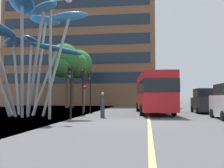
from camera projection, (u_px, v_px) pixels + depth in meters
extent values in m
cube|color=#4C4C4F|center=(129.00, 123.00, 14.36)|extent=(120.00, 240.00, 0.10)
cube|color=#E0D666|center=(149.00, 123.00, 14.22)|extent=(0.16, 144.00, 0.01)
cube|color=red|center=(154.00, 92.00, 22.25)|extent=(3.26, 9.96, 2.93)
cube|color=black|center=(154.00, 88.00, 22.27)|extent=(3.29, 10.06, 0.94)
cube|color=yellow|center=(148.00, 82.00, 27.13)|extent=(1.33, 0.21, 0.36)
cube|color=#B2B2B7|center=(153.00, 74.00, 22.33)|extent=(2.10, 3.57, 0.24)
cylinder|color=black|center=(163.00, 107.00, 25.15)|extent=(0.36, 0.98, 0.96)
cylinder|color=black|center=(138.00, 107.00, 25.27)|extent=(0.36, 0.98, 0.96)
cylinder|color=black|center=(174.00, 109.00, 19.44)|extent=(0.36, 0.98, 0.96)
cylinder|color=black|center=(142.00, 109.00, 19.56)|extent=(0.36, 0.98, 0.96)
cylinder|color=#9EA0A5|center=(56.00, 66.00, 19.40)|extent=(2.10, 0.51, 7.59)
ellipsoid|color=#4299E0|center=(69.00, 16.00, 19.60)|extent=(3.04, 1.67, 0.91)
cylinder|color=#9EA0A5|center=(45.00, 81.00, 20.01)|extent=(1.77, 1.32, 5.31)
ellipsoid|color=#388EDB|center=(57.00, 49.00, 20.56)|extent=(4.25, 3.48, 0.98)
cylinder|color=#9EA0A5|center=(40.00, 66.00, 21.39)|extent=(0.46, 1.78, 8.06)
ellipsoid|color=#4CA3E5|center=(46.00, 21.00, 22.34)|extent=(2.29, 4.46, 1.01)
cylinder|color=#9EA0A5|center=(30.00, 76.00, 21.18)|extent=(0.56, 1.43, 6.30)
ellipsoid|color=#4299E0|center=(32.00, 40.00, 21.95)|extent=(2.11, 3.40, 0.79)
cylinder|color=#9EA0A5|center=(16.00, 77.00, 21.55)|extent=(1.79, 2.00, 6.28)
ellipsoid|color=#388EDB|center=(14.00, 42.00, 22.66)|extent=(4.04, 4.28, 0.38)
cylinder|color=#9EA0A5|center=(4.00, 74.00, 17.48)|extent=(0.83, 2.48, 6.05)
cylinder|color=#9EA0A5|center=(22.00, 63.00, 17.27)|extent=(0.86, 1.76, 7.49)
ellipsoid|color=#2D7FD1|center=(22.00, 4.00, 16.67)|extent=(2.98, 4.34, 0.74)
cylinder|color=#9EA0A5|center=(35.00, 65.00, 17.75)|extent=(2.08, 2.03, 7.29)
ellipsoid|color=#4CA3E5|center=(43.00, 9.00, 16.94)|extent=(3.07, 3.02, 0.48)
cylinder|color=black|center=(71.00, 93.00, 16.53)|extent=(0.12, 0.12, 3.39)
cube|color=black|center=(70.00, 72.00, 16.46)|extent=(0.28, 0.24, 0.80)
sphere|color=#390706|center=(70.00, 68.00, 16.34)|extent=(0.18, 0.18, 0.18)
sphere|color=#3A2707|center=(70.00, 72.00, 16.33)|extent=(0.18, 0.18, 0.18)
sphere|color=green|center=(70.00, 76.00, 16.31)|extent=(0.18, 0.18, 0.18)
cylinder|color=black|center=(83.00, 91.00, 21.41)|extent=(0.12, 0.12, 3.76)
cube|color=black|center=(83.00, 74.00, 21.34)|extent=(0.28, 0.24, 0.80)
sphere|color=red|center=(82.00, 70.00, 21.23)|extent=(0.18, 0.18, 0.18)
sphere|color=#3A2707|center=(82.00, 73.00, 21.21)|extent=(0.18, 0.18, 0.18)
sphere|color=black|center=(82.00, 77.00, 21.20)|extent=(0.18, 0.18, 0.18)
cylinder|color=black|center=(90.00, 92.00, 24.07)|extent=(0.12, 0.12, 3.79)
cube|color=black|center=(90.00, 76.00, 24.00)|extent=(0.28, 0.24, 0.80)
sphere|color=#390706|center=(90.00, 73.00, 23.89)|extent=(0.18, 0.18, 0.18)
sphere|color=#3A2707|center=(90.00, 76.00, 23.87)|extent=(0.18, 0.18, 0.18)
sphere|color=green|center=(90.00, 78.00, 23.86)|extent=(0.18, 0.18, 0.18)
cylinder|color=black|center=(212.00, 113.00, 17.81)|extent=(0.20, 0.60, 0.60)
cylinder|color=black|center=(223.00, 116.00, 15.20)|extent=(0.20, 0.60, 0.60)
cube|color=black|center=(205.00, 104.00, 22.89)|extent=(1.78, 4.33, 1.18)
cube|color=black|center=(205.00, 93.00, 22.94)|extent=(1.64, 2.38, 0.80)
cylinder|color=black|center=(212.00, 109.00, 24.08)|extent=(0.20, 0.60, 0.60)
cylinder|color=black|center=(192.00, 109.00, 24.32)|extent=(0.20, 0.60, 0.60)
cylinder|color=black|center=(220.00, 110.00, 21.42)|extent=(0.20, 0.60, 0.60)
cylinder|color=black|center=(198.00, 110.00, 21.66)|extent=(0.20, 0.60, 0.60)
cylinder|color=gray|center=(50.00, 58.00, 16.74)|extent=(0.18, 0.18, 7.92)
cylinder|color=gray|center=(60.00, 0.00, 16.85)|extent=(1.21, 0.12, 0.12)
cylinder|color=brown|center=(67.00, 92.00, 33.01)|extent=(0.44, 0.44, 3.99)
sphere|color=#2D6B2D|center=(61.00, 60.00, 33.24)|extent=(2.44, 2.44, 2.44)
sphere|color=#2D6B2D|center=(64.00, 59.00, 32.96)|extent=(4.00, 4.00, 4.00)
sphere|color=#2D6B2D|center=(76.00, 61.00, 34.22)|extent=(2.41, 2.41, 2.41)
sphere|color=#2D6B2D|center=(61.00, 65.00, 32.29)|extent=(3.05, 3.05, 3.05)
sphere|color=#2D6B2D|center=(67.00, 56.00, 32.86)|extent=(2.68, 2.68, 2.68)
cylinder|color=brown|center=(72.00, 93.00, 34.66)|extent=(0.38, 0.38, 3.82)
sphere|color=#2D6B2D|center=(78.00, 64.00, 35.65)|extent=(3.98, 3.98, 3.98)
sphere|color=#2D6B2D|center=(77.00, 65.00, 34.59)|extent=(3.05, 3.05, 3.05)
sphere|color=#2D6B2D|center=(76.00, 65.00, 34.25)|extent=(3.34, 3.34, 3.34)
sphere|color=#2D6B2D|center=(69.00, 63.00, 33.98)|extent=(2.95, 2.95, 2.95)
cylinder|color=#2D3342|center=(103.00, 111.00, 17.70)|extent=(0.29, 0.29, 0.89)
cylinder|color=#333338|center=(103.00, 100.00, 17.74)|extent=(0.34, 0.34, 0.64)
sphere|color=tan|center=(103.00, 94.00, 17.76)|extent=(0.22, 0.22, 0.22)
cylinder|color=gray|center=(84.00, 98.00, 23.43)|extent=(0.08, 0.08, 2.69)
cylinder|color=red|center=(84.00, 86.00, 23.45)|extent=(0.60, 0.03, 0.60)
cube|color=white|center=(84.00, 86.00, 23.42)|extent=(0.40, 0.04, 0.11)
cube|color=brown|center=(85.00, 55.00, 49.29)|extent=(26.14, 14.18, 18.67)
cube|color=#1E2838|center=(74.00, 78.00, 42.02)|extent=(24.57, 0.08, 1.74)
cube|color=#1E2838|center=(74.00, 59.00, 42.17)|extent=(24.57, 0.08, 1.74)
cube|color=#1E2838|center=(75.00, 40.00, 42.33)|extent=(24.57, 0.08, 1.74)
cube|color=#1E2838|center=(75.00, 21.00, 42.48)|extent=(24.57, 0.08, 1.74)
cube|color=#1E2838|center=(75.00, 3.00, 42.64)|extent=(24.57, 0.08, 1.74)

